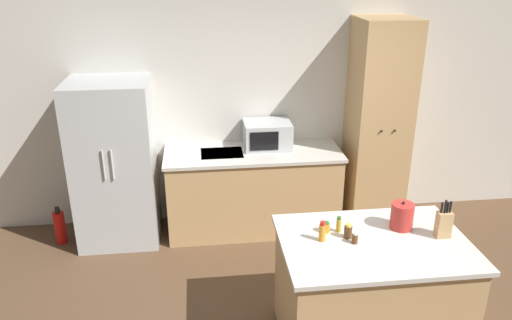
{
  "coord_description": "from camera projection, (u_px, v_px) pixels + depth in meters",
  "views": [
    {
      "loc": [
        -0.84,
        -2.93,
        2.83
      ],
      "look_at": [
        -0.32,
        1.4,
        1.05
      ],
      "focal_mm": 35.0,
      "sensor_mm": 36.0,
      "label": 1
    }
  ],
  "objects": [
    {
      "name": "spice_bottle_green_herb",
      "position": [
        322.0,
        232.0,
        3.61
      ],
      "size": [
        0.05,
        0.05,
        0.16
      ],
      "color": "orange",
      "rests_on": "kitchen_island"
    },
    {
      "name": "spice_bottle_tall_dark",
      "position": [
        326.0,
        227.0,
        3.74
      ],
      "size": [
        0.06,
        0.06,
        0.08
      ],
      "color": "orange",
      "rests_on": "kitchen_island"
    },
    {
      "name": "kettle",
      "position": [
        402.0,
        216.0,
        3.77
      ],
      "size": [
        0.17,
        0.17,
        0.23
      ],
      "color": "#B72D28",
      "rests_on": "kitchen_island"
    },
    {
      "name": "microwave",
      "position": [
        267.0,
        135.0,
        5.36
      ],
      "size": [
        0.5,
        0.4,
        0.28
      ],
      "color": "#B2B5B7",
      "rests_on": "back_counter"
    },
    {
      "name": "refrigerator",
      "position": [
        115.0,
        163.0,
        5.13
      ],
      "size": [
        0.81,
        0.73,
        1.72
      ],
      "color": "#B7BABC",
      "rests_on": "ground_plane"
    },
    {
      "name": "kitchen_island",
      "position": [
        369.0,
        292.0,
        3.8
      ],
      "size": [
        1.37,
        0.96,
        0.91
      ],
      "color": "tan",
      "rests_on": "ground_plane"
    },
    {
      "name": "back_counter",
      "position": [
        253.0,
        190.0,
        5.46
      ],
      "size": [
        1.88,
        0.71,
        0.92
      ],
      "color": "tan",
      "rests_on": "ground_plane"
    },
    {
      "name": "wall_back",
      "position": [
        275.0,
        106.0,
        5.51
      ],
      "size": [
        7.2,
        0.06,
        2.6
      ],
      "color": "beige",
      "rests_on": "ground_plane"
    },
    {
      "name": "spice_bottle_pale_salt",
      "position": [
        355.0,
        238.0,
        3.59
      ],
      "size": [
        0.04,
        0.04,
        0.08
      ],
      "color": "#563319",
      "rests_on": "kitchen_island"
    },
    {
      "name": "fire_extinguisher",
      "position": [
        60.0,
        227.0,
        5.27
      ],
      "size": [
        0.11,
        0.11,
        0.42
      ],
      "color": "red",
      "rests_on": "ground_plane"
    },
    {
      "name": "spice_bottle_amber_oil",
      "position": [
        348.0,
        231.0,
        3.65
      ],
      "size": [
        0.06,
        0.06,
        0.12
      ],
      "color": "#563319",
      "rests_on": "kitchen_island"
    },
    {
      "name": "spice_bottle_short_red",
      "position": [
        339.0,
        225.0,
        3.73
      ],
      "size": [
        0.04,
        0.04,
        0.13
      ],
      "color": "gold",
      "rests_on": "kitchen_island"
    },
    {
      "name": "pantry_cabinet",
      "position": [
        378.0,
        126.0,
        5.39
      ],
      "size": [
        0.59,
        0.61,
        2.27
      ],
      "color": "tan",
      "rests_on": "ground_plane"
    },
    {
      "name": "knife_block",
      "position": [
        444.0,
        224.0,
        3.64
      ],
      "size": [
        0.11,
        0.07,
        0.3
      ],
      "color": "tan",
      "rests_on": "kitchen_island"
    }
  ]
}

